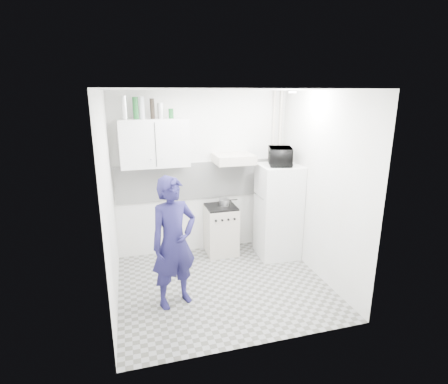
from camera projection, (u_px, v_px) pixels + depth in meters
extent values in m
plane|color=gray|center=(223.00, 285.00, 4.83)|extent=(2.80, 2.80, 0.00)
plane|color=white|center=(223.00, 89.00, 4.12)|extent=(2.80, 2.80, 0.00)
plane|color=white|center=(202.00, 174.00, 5.63)|extent=(2.80, 0.00, 2.80)
plane|color=white|center=(109.00, 204.00, 4.11)|extent=(0.00, 2.60, 2.60)
plane|color=white|center=(320.00, 187.00, 4.84)|extent=(0.00, 2.60, 2.60)
imported|color=#1B1847|center=(174.00, 243.00, 4.21)|extent=(0.70, 0.58, 1.64)
cube|color=beige|center=(221.00, 230.00, 5.71)|extent=(0.49, 0.49, 0.78)
cube|color=white|center=(278.00, 211.00, 5.56)|extent=(0.65, 0.65, 1.49)
cube|color=black|center=(221.00, 207.00, 5.60)|extent=(0.47, 0.47, 0.03)
cylinder|color=silver|center=(224.00, 202.00, 5.63)|extent=(0.17, 0.17, 0.10)
imported|color=black|center=(280.00, 156.00, 5.32)|extent=(0.57, 0.47, 0.27)
cylinder|color=silver|center=(124.00, 108.00, 4.88)|extent=(0.08, 0.08, 0.32)
cylinder|color=#144C1E|center=(136.00, 108.00, 4.93)|extent=(0.08, 0.08, 0.31)
cylinder|color=#B2B7BC|center=(142.00, 108.00, 4.95)|extent=(0.08, 0.08, 0.31)
cylinder|color=black|center=(152.00, 109.00, 4.99)|extent=(0.06, 0.06, 0.29)
cylinder|color=silver|center=(161.00, 111.00, 5.03)|extent=(0.09, 0.09, 0.22)
cylinder|color=#144C1E|center=(171.00, 114.00, 5.08)|extent=(0.07, 0.07, 0.14)
cube|color=white|center=(154.00, 143.00, 5.13)|extent=(1.00, 0.35, 0.70)
cube|color=beige|center=(234.00, 159.00, 5.45)|extent=(0.60, 0.50, 0.14)
cube|color=white|center=(203.00, 180.00, 5.65)|extent=(2.74, 0.03, 0.60)
cylinder|color=beige|center=(279.00, 170.00, 5.90)|extent=(0.05, 0.05, 2.60)
cylinder|color=beige|center=(272.00, 171.00, 5.87)|extent=(0.04, 0.04, 2.60)
cylinder|color=white|center=(292.00, 92.00, 4.57)|extent=(0.10, 0.10, 0.02)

